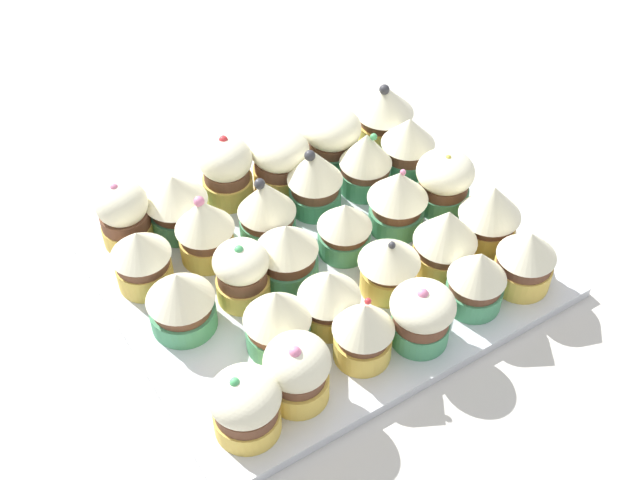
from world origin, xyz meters
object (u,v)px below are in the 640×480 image
(cupcake_7, at_px, (366,161))
(cupcake_13, at_px, (395,197))
(cupcake_15, at_px, (287,251))
(cupcake_24, at_px, (477,279))
(cupcake_23, at_px, (526,259))
(cupcake_22, at_px, (277,318))
(cupcake_3, at_px, (226,170))
(cupcake_27, at_px, (297,370))
(cupcake_9, at_px, (267,209))
(cupcake_5, at_px, (124,214))
(cupcake_8, at_px, (315,179))
(cupcake_4, at_px, (176,202))
(cupcake_16, at_px, (242,272))
(cupcake_18, at_px, (490,213))
(cupcake_19, at_px, (446,239))
(cupcake_17, at_px, (183,303))
(cupcake_26, at_px, (363,330))
(cupcake_28, at_px, (246,405))
(cupcake_10, at_px, (205,228))
(cupcake_2, at_px, (280,160))
(cupcake_21, at_px, (329,297))
(cupcake_1, at_px, (332,138))
(baking_tray, at_px, (320,264))
(cupcake_11, at_px, (142,258))
(cupcake_14, at_px, (344,227))
(cupcake_20, at_px, (389,263))
(cupcake_6, at_px, (408,144))
(cupcake_0, at_px, (384,113))
(cupcake_25, at_px, (422,315))
(cupcake_12, at_px, (443,179))

(cupcake_7, height_order, cupcake_13, same)
(cupcake_15, bearing_deg, cupcake_24, 136.75)
(cupcake_23, bearing_deg, cupcake_22, -14.59)
(cupcake_3, xyz_separation_m, cupcake_27, (0.07, 0.26, -0.00))
(cupcake_23, bearing_deg, cupcake_9, -46.90)
(cupcake_5, height_order, cupcake_7, same)
(cupcake_8, bearing_deg, cupcake_4, -19.75)
(cupcake_16, height_order, cupcake_18, cupcake_18)
(cupcake_16, height_order, cupcake_19, cupcake_19)
(cupcake_17, xyz_separation_m, cupcake_26, (-0.12, 0.11, 0.00))
(cupcake_13, distance_m, cupcake_28, 0.28)
(cupcake_5, height_order, cupcake_10, cupcake_10)
(cupcake_2, distance_m, cupcake_21, 0.20)
(cupcake_21, relative_size, cupcake_24, 0.98)
(cupcake_8, xyz_separation_m, cupcake_23, (-0.11, 0.20, -0.00))
(cupcake_3, xyz_separation_m, cupcake_23, (-0.18, 0.26, -0.00))
(cupcake_13, distance_m, cupcake_23, 0.15)
(cupcake_2, xyz_separation_m, cupcake_22, (0.11, 0.19, 0.00))
(cupcake_1, xyz_separation_m, cupcake_18, (-0.07, 0.19, 0.00))
(cupcake_9, bearing_deg, cupcake_8, -171.19)
(cupcake_5, distance_m, cupcake_23, 0.40)
(cupcake_16, xyz_separation_m, cupcake_22, (0.00, 0.07, 0.00))
(baking_tray, xyz_separation_m, cupcake_11, (0.16, -0.07, 0.04))
(cupcake_14, height_order, cupcake_27, cupcake_27)
(cupcake_2, relative_size, cupcake_7, 0.92)
(cupcake_4, distance_m, cupcake_26, 0.25)
(cupcake_1, xyz_separation_m, cupcake_17, (0.24, 0.13, 0.00))
(cupcake_10, relative_size, cupcake_19, 1.08)
(cupcake_21, relative_size, cupcake_28, 0.99)
(cupcake_13, distance_m, cupcake_27, 0.23)
(cupcake_15, height_order, cupcake_20, cupcake_15)
(cupcake_9, xyz_separation_m, cupcake_15, (0.01, 0.06, -0.00))
(cupcake_24, bearing_deg, cupcake_5, -45.94)
(cupcake_1, xyz_separation_m, cupcake_27, (0.19, 0.24, 0.00))
(baking_tray, distance_m, cupcake_9, 0.08)
(cupcake_10, bearing_deg, cupcake_23, 141.23)
(cupcake_13, relative_size, cupcake_24, 1.09)
(cupcake_15, relative_size, cupcake_18, 0.95)
(cupcake_8, distance_m, cupcake_11, 0.20)
(cupcake_2, bearing_deg, cupcake_3, -12.42)
(cupcake_3, bearing_deg, cupcake_6, 160.92)
(cupcake_0, distance_m, cupcake_26, 0.31)
(cupcake_7, bearing_deg, cupcake_21, 45.51)
(baking_tray, xyz_separation_m, cupcake_25, (-0.03, 0.13, 0.04))
(cupcake_17, xyz_separation_m, cupcake_24, (-0.24, 0.12, -0.00))
(cupcake_11, relative_size, cupcake_20, 1.02)
(cupcake_4, relative_size, cupcake_18, 0.96)
(cupcake_12, xyz_separation_m, cupcake_24, (0.06, 0.13, 0.00))
(cupcake_14, height_order, cupcake_22, cupcake_22)
(cupcake_7, bearing_deg, cupcake_5, -14.12)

